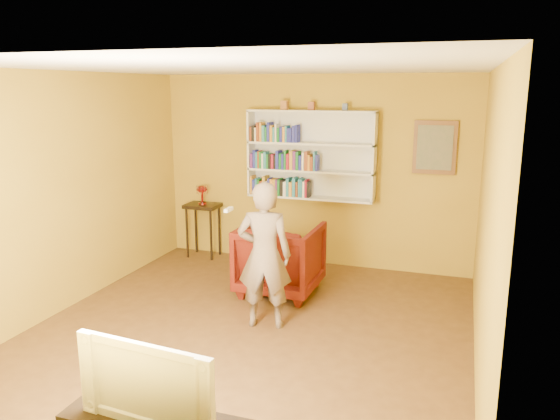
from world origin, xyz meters
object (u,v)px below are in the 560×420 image
at_px(bookshelf, 312,155).
at_px(ruby_lustre, 202,191).
at_px(television, 154,379).
at_px(console_table, 203,213).
at_px(person, 264,255).
at_px(armchair, 280,258).

bearing_deg(bookshelf, ruby_lustre, -174.46).
distance_m(ruby_lustre, television, 4.90).
height_order(bookshelf, television, bookshelf).
distance_m(console_table, person, 2.69).
bearing_deg(armchair, console_table, -32.52).
distance_m(console_table, armchair, 1.91).
relative_size(ruby_lustre, person, 0.18).
xyz_separation_m(console_table, person, (1.75, -2.04, 0.12)).
height_order(bookshelf, person, bookshelf).
bearing_deg(ruby_lustre, armchair, -33.41).
distance_m(bookshelf, ruby_lustre, 1.75).
relative_size(bookshelf, ruby_lustre, 6.46).
distance_m(console_table, ruby_lustre, 0.34).
xyz_separation_m(ruby_lustre, person, (1.75, -2.04, -0.22)).
relative_size(console_table, television, 0.83).
xyz_separation_m(bookshelf, console_table, (-1.64, -0.16, -0.92)).
bearing_deg(console_table, bookshelf, 5.54).
bearing_deg(console_table, ruby_lustre, -63.43).
xyz_separation_m(armchair, person, (0.16, -0.99, 0.35)).
bearing_deg(console_table, television, -66.84).
relative_size(person, television, 1.62).
bearing_deg(armchair, person, 100.18).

